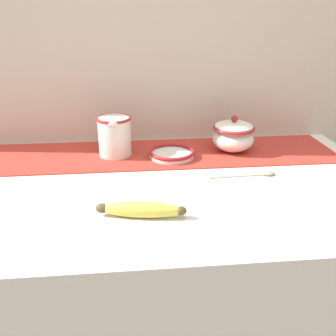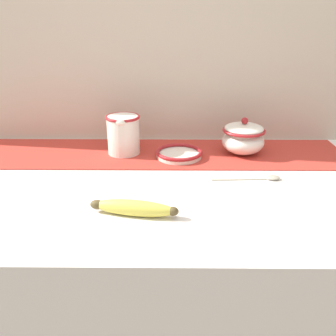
{
  "view_description": "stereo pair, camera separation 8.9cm",
  "coord_description": "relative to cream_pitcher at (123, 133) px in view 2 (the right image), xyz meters",
  "views": [
    {
      "loc": [
        -0.04,
        -0.84,
        1.3
      ],
      "look_at": [
        0.04,
        -0.03,
        0.96
      ],
      "focal_mm": 40.0,
      "sensor_mm": 36.0,
      "label": 1
    },
    {
      "loc": [
        0.05,
        -0.85,
        1.3
      ],
      "look_at": [
        0.04,
        -0.03,
        0.96
      ],
      "focal_mm": 40.0,
      "sensor_mm": 36.0,
      "label": 2
    }
  ],
  "objects": [
    {
      "name": "cream_pitcher",
      "position": [
        0.0,
        0.0,
        0.0
      ],
      "size": [
        0.1,
        0.12,
        0.12
      ],
      "color": "white",
      "rests_on": "countertop"
    },
    {
      "name": "small_dish",
      "position": [
        0.16,
        -0.03,
        -0.05
      ],
      "size": [
        0.14,
        0.14,
        0.02
      ],
      "color": "white",
      "rests_on": "countertop"
    },
    {
      "name": "table_runner",
      "position": [
        0.09,
        -0.0,
        -0.06
      ],
      "size": [
        1.13,
        0.25,
        0.0
      ],
      "primitive_type": "cube",
      "color": "#B23328",
      "rests_on": "countertop"
    },
    {
      "name": "sugar_bowl",
      "position": [
        0.35,
        -0.0,
        -0.01
      ],
      "size": [
        0.12,
        0.12,
        0.11
      ],
      "color": "white",
      "rests_on": "countertop"
    },
    {
      "name": "countertop",
      "position": [
        0.09,
        -0.2,
        -0.52
      ],
      "size": [
        1.23,
        0.68,
        0.91
      ],
      "primitive_type": "cube",
      "color": "silver",
      "rests_on": "ground_plane"
    },
    {
      "name": "banana",
      "position": [
        0.06,
        -0.37,
        -0.05
      ],
      "size": [
        0.19,
        0.06,
        0.03
      ],
      "rotation": [
        0.0,
        0.0,
        -0.17
      ],
      "color": "#DBCC4C",
      "rests_on": "countertop"
    },
    {
      "name": "back_wall",
      "position": [
        0.09,
        0.16,
        0.23
      ],
      "size": [
        2.03,
        0.04,
        2.4
      ],
      "primitive_type": "cube",
      "color": "beige",
      "rests_on": "ground_plane"
    },
    {
      "name": "spoon",
      "position": [
        0.38,
        -0.18,
        -0.06
      ],
      "size": [
        0.17,
        0.03,
        0.01
      ],
      "rotation": [
        0.0,
        0.0,
        0.05
      ],
      "color": "#A89E89",
      "rests_on": "countertop"
    }
  ]
}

